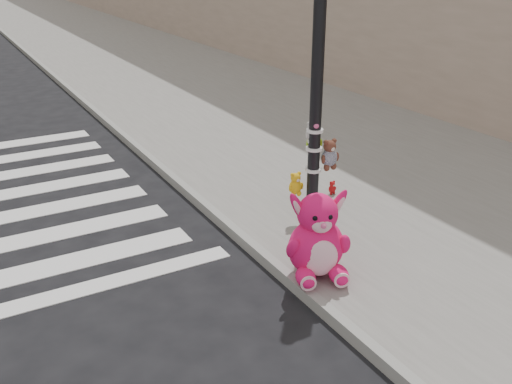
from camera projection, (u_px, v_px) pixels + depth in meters
ground at (192, 364)px, 5.41m from camera, size 120.00×120.00×0.00m
sidewalk_near at (213, 90)px, 15.65m from camera, size 7.00×80.00×0.14m
curb_edge at (87, 105)px, 14.09m from camera, size 0.12×80.00×0.15m
signal_pole at (317, 103)px, 7.34m from camera, size 0.69×0.49×4.00m
pink_bunny at (317, 241)px, 6.47m from camera, size 0.86×0.93×1.06m
red_teddy at (332, 187)px, 8.77m from camera, size 0.16×0.11×0.22m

